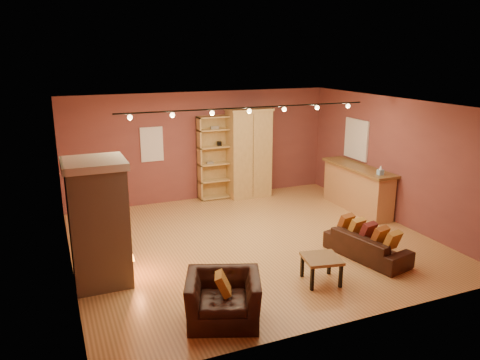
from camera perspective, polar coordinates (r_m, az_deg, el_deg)
name	(u,v)px	position (r m, az deg, el deg)	size (l,w,h in m)	color
floor	(253,241)	(9.69, 1.54, -7.50)	(7.00, 7.00, 0.00)	#AC743D
ceiling	(254,104)	(8.98, 1.67, 9.19)	(7.00, 7.00, 0.00)	#55381B
back_wall	(202,146)	(12.20, -4.70, 4.14)	(7.00, 0.02, 2.80)	brown
left_wall	(65,196)	(8.47, -20.53, -1.84)	(0.02, 6.50, 2.80)	brown
right_wall	(394,160)	(11.11, 18.30, 2.29)	(0.02, 6.50, 2.80)	brown
fireplace	(99,223)	(8.03, -16.82, -5.00)	(1.01, 0.98, 2.12)	tan
back_window	(152,144)	(11.82, -10.70, 4.30)	(0.56, 0.04, 0.86)	white
bookcase	(214,157)	(12.25, -3.16, 2.84)	(0.90, 0.35, 2.19)	tan
armoire	(249,153)	(12.39, 1.06, 3.34)	(1.16, 0.66, 2.36)	tan
bar_counter	(357,188)	(11.79, 14.10, -0.91)	(0.61, 2.29, 1.09)	tan
tissue_box	(381,171)	(10.95, 16.76, 1.07)	(0.14, 0.14, 0.23)	#83AED2
right_window	(356,139)	(12.11, 13.99, 4.85)	(0.05, 0.90, 1.00)	white
loveseat	(367,240)	(9.16, 15.24, -7.12)	(0.83, 1.72, 0.72)	black
armchair	(223,291)	(6.87, -2.07, -13.36)	(1.23, 1.02, 0.92)	black
coffee_table	(322,261)	(8.06, 9.91, -9.69)	(0.70, 0.70, 0.45)	brown
track_rail	(249,109)	(9.18, 1.14, 8.60)	(5.20, 0.09, 0.13)	black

